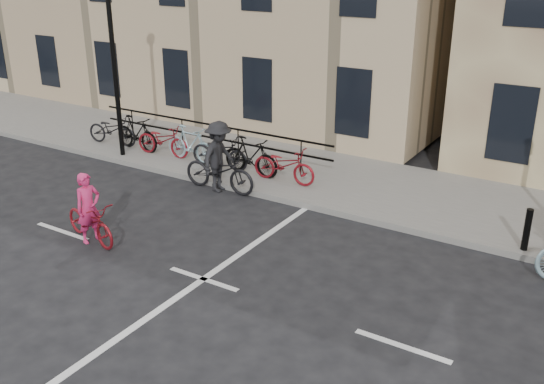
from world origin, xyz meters
The scene contains 7 objects.
ground centered at (0.00, 0.00, 0.00)m, with size 120.00×120.00×0.00m, color black.
sidewalk centered at (-4.00, 6.00, 0.07)m, with size 46.00×4.00×0.15m, color slate.
lamp_post centered at (-6.50, 4.40, 3.49)m, with size 0.36×0.36×5.28m.
bollard_east centered at (5.00, 4.25, 0.60)m, with size 0.14×0.14×0.90m, color black.
parked_bikes centered at (-4.35, 5.04, 0.64)m, with size 8.30×1.23×1.05m.
cyclist_pink centered at (-3.08, 0.04, 0.54)m, with size 1.83×0.96×1.55m.
cyclist_dark centered at (-2.50, 3.90, 0.73)m, with size 2.11×1.22×1.86m.
Camera 1 is at (6.50, -7.91, 5.87)m, focal length 40.00 mm.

